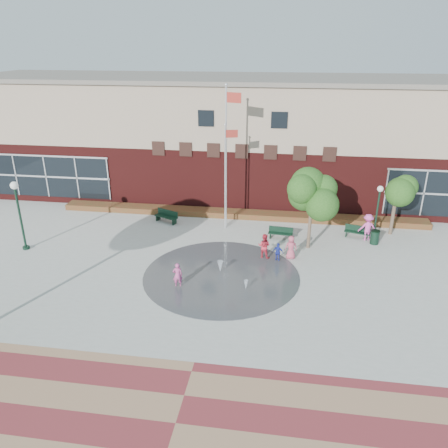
# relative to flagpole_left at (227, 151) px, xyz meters

# --- Properties ---
(ground) EXTENTS (120.00, 120.00, 0.00)m
(ground) POSITION_rel_flagpole_left_xyz_m (0.68, -9.86, -5.20)
(ground) COLOR #666056
(ground) RESTS_ON ground
(plaza_concrete) EXTENTS (46.00, 18.00, 0.01)m
(plaza_concrete) POSITION_rel_flagpole_left_xyz_m (0.68, -5.86, -5.19)
(plaza_concrete) COLOR #A8A8A0
(plaza_concrete) RESTS_ON ground
(paver_band) EXTENTS (46.00, 6.00, 0.01)m
(paver_band) POSITION_rel_flagpole_left_xyz_m (0.68, -16.86, -5.19)
(paver_band) COLOR maroon
(paver_band) RESTS_ON ground
(splash_pad) EXTENTS (8.40, 8.40, 0.01)m
(splash_pad) POSITION_rel_flagpole_left_xyz_m (0.68, -6.86, -5.19)
(splash_pad) COLOR #383A3D
(splash_pad) RESTS_ON ground
(library_building) EXTENTS (44.40, 10.40, 9.20)m
(library_building) POSITION_rel_flagpole_left_xyz_m (0.68, 7.61, -0.55)
(library_building) COLOR #491312
(library_building) RESTS_ON ground
(flower_bed) EXTENTS (26.00, 1.20, 0.40)m
(flower_bed) POSITION_rel_flagpole_left_xyz_m (0.68, 1.74, -5.20)
(flower_bed) COLOR maroon
(flower_bed) RESTS_ON ground
(flagpole_left) EXTENTS (1.05, 0.41, 9.33)m
(flagpole_left) POSITION_rel_flagpole_left_xyz_m (0.00, 0.00, 0.00)
(flagpole_left) COLOR silver
(flagpole_left) RESTS_ON ground
(flagpole_right) EXTENTS (0.84, 0.29, 7.01)m
(flagpole_right) POSITION_rel_flagpole_left_xyz_m (0.00, -0.41, -1.28)
(flagpole_right) COLOR silver
(flagpole_right) RESTS_ON ground
(lamp_left) EXTENTS (0.45, 0.45, 4.27)m
(lamp_left) POSITION_rel_flagpole_left_xyz_m (-11.54, -5.39, -2.54)
(lamp_left) COLOR black
(lamp_left) RESTS_ON ground
(lamp_right) EXTENTS (0.37, 0.37, 3.53)m
(lamp_right) POSITION_rel_flagpole_left_xyz_m (9.59, -0.73, -3.00)
(lamp_right) COLOR black
(lamp_right) RESTS_ON ground
(bench_left) EXTENTS (1.79, 1.15, 0.88)m
(bench_left) POSITION_rel_flagpole_left_xyz_m (-4.23, -0.04, -4.91)
(bench_left) COLOR black
(bench_left) RESTS_ON ground
(bench_mid) EXTENTS (1.57, 0.58, 0.77)m
(bench_mid) POSITION_rel_flagpole_left_xyz_m (3.70, -1.64, -4.95)
(bench_mid) COLOR black
(bench_mid) RESTS_ON ground
(bench_right) EXTENTS (1.65, 0.84, 0.80)m
(bench_right) POSITION_rel_flagpole_left_xyz_m (8.56, -0.77, -4.94)
(bench_right) COLOR black
(bench_right) RESTS_ON ground
(trash_can) EXTENTS (0.55, 0.55, 0.91)m
(trash_can) POSITION_rel_flagpole_left_xyz_m (9.50, -1.56, -4.74)
(trash_can) COLOR black
(trash_can) RESTS_ON ground
(tree_mid) EXTENTS (2.87, 2.87, 4.84)m
(tree_mid) POSITION_rel_flagpole_left_xyz_m (5.42, -2.72, -1.68)
(tree_mid) COLOR #4F3D2F
(tree_mid) RESTS_ON ground
(tree_small_right) EXTENTS (2.44, 2.44, 4.16)m
(tree_small_right) POSITION_rel_flagpole_left_xyz_m (10.80, 0.14, -2.16)
(tree_small_right) COLOR #4F3D2F
(tree_small_right) RESTS_ON ground
(water_jet_a) EXTENTS (0.33, 0.33, 0.64)m
(water_jet_a) POSITION_rel_flagpole_left_xyz_m (0.58, -6.53, -5.20)
(water_jet_a) COLOR white
(water_jet_a) RESTS_ON ground
(water_jet_b) EXTENTS (0.23, 0.23, 0.51)m
(water_jet_b) POSITION_rel_flagpole_left_xyz_m (2.14, -8.16, -5.20)
(water_jet_b) COLOR white
(water_jet_b) RESTS_ON ground
(child_splash) EXTENTS (0.55, 0.43, 1.34)m
(child_splash) POSITION_rel_flagpole_left_xyz_m (-1.35, -8.32, -4.53)
(child_splash) COLOR #C44989
(child_splash) RESTS_ON ground
(adult_red) EXTENTS (0.84, 0.72, 1.50)m
(adult_red) POSITION_rel_flagpole_left_xyz_m (2.81, -4.42, -4.45)
(adult_red) COLOR #CE2E3F
(adult_red) RESTS_ON ground
(adult_pink) EXTENTS (0.75, 0.54, 1.42)m
(adult_pink) POSITION_rel_flagpole_left_xyz_m (4.36, -4.31, -4.49)
(adult_pink) COLOR #C24B63
(adult_pink) RESTS_ON ground
(child_blue) EXTENTS (0.70, 0.45, 1.11)m
(child_blue) POSITION_rel_flagpole_left_xyz_m (3.64, -4.72, -4.64)
(child_blue) COLOR #2331A8
(child_blue) RESTS_ON ground
(person_bench) EXTENTS (1.21, 0.82, 1.73)m
(person_bench) POSITION_rel_flagpole_left_xyz_m (9.10, -1.00, -4.33)
(person_bench) COLOR #E951B2
(person_bench) RESTS_ON ground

